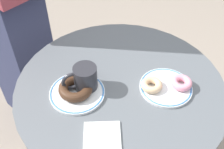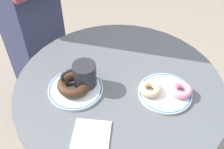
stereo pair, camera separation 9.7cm
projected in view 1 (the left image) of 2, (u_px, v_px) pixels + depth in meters
name	position (u px, v px, depth m)	size (l,w,h in m)	color
cafe_table	(119.00, 121.00, 1.15)	(0.77, 0.77, 0.72)	#565B60
plate_left	(77.00, 93.00, 0.95)	(0.20, 0.20, 0.01)	white
plate_right	(166.00, 87.00, 0.97)	(0.19, 0.19, 0.01)	white
donut_chocolate	(76.00, 88.00, 0.93)	(0.12, 0.12, 0.03)	#422819
donut_pink_frosted	(181.00, 83.00, 0.96)	(0.08, 0.08, 0.03)	pink
donut_glazed	(152.00, 85.00, 0.95)	(0.08, 0.08, 0.03)	#E0B789
paper_napkin	(102.00, 139.00, 0.82)	(0.11, 0.12, 0.01)	white
coffee_mug	(84.00, 79.00, 0.94)	(0.13, 0.08, 0.10)	#28282D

